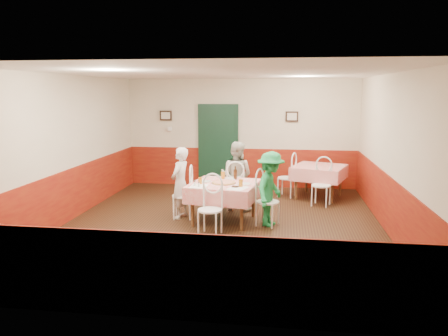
# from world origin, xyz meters

# --- Properties ---
(floor) EXTENTS (7.00, 7.00, 0.00)m
(floor) POSITION_xyz_m (0.00, 0.00, 0.00)
(floor) COLOR black
(floor) RESTS_ON ground
(ceiling) EXTENTS (7.00, 7.00, 0.00)m
(ceiling) POSITION_xyz_m (0.00, 0.00, 2.80)
(ceiling) COLOR white
(ceiling) RESTS_ON back_wall
(back_wall) EXTENTS (6.00, 0.10, 2.80)m
(back_wall) POSITION_xyz_m (0.00, 3.50, 1.40)
(back_wall) COLOR beige
(back_wall) RESTS_ON ground
(front_wall) EXTENTS (6.00, 0.10, 2.80)m
(front_wall) POSITION_xyz_m (0.00, -3.50, 1.40)
(front_wall) COLOR beige
(front_wall) RESTS_ON ground
(left_wall) EXTENTS (0.10, 7.00, 2.80)m
(left_wall) POSITION_xyz_m (-3.00, 0.00, 1.40)
(left_wall) COLOR beige
(left_wall) RESTS_ON ground
(right_wall) EXTENTS (0.10, 7.00, 2.80)m
(right_wall) POSITION_xyz_m (3.00, 0.00, 1.40)
(right_wall) COLOR beige
(right_wall) RESTS_ON ground
(wainscot_back) EXTENTS (6.00, 0.03, 1.00)m
(wainscot_back) POSITION_xyz_m (0.00, 3.48, 0.50)
(wainscot_back) COLOR maroon
(wainscot_back) RESTS_ON ground
(wainscot_front) EXTENTS (6.00, 0.03, 1.00)m
(wainscot_front) POSITION_xyz_m (0.00, -3.48, 0.50)
(wainscot_front) COLOR maroon
(wainscot_front) RESTS_ON ground
(wainscot_left) EXTENTS (0.03, 7.00, 1.00)m
(wainscot_left) POSITION_xyz_m (-2.98, 0.00, 0.50)
(wainscot_left) COLOR maroon
(wainscot_left) RESTS_ON ground
(wainscot_right) EXTENTS (0.03, 7.00, 1.00)m
(wainscot_right) POSITION_xyz_m (2.98, 0.00, 0.50)
(wainscot_right) COLOR maroon
(wainscot_right) RESTS_ON ground
(door) EXTENTS (0.96, 0.06, 2.10)m
(door) POSITION_xyz_m (-0.60, 3.45, 1.05)
(door) COLOR black
(door) RESTS_ON ground
(picture_left) EXTENTS (0.32, 0.03, 0.26)m
(picture_left) POSITION_xyz_m (-2.00, 3.45, 1.85)
(picture_left) COLOR black
(picture_left) RESTS_ON back_wall
(picture_right) EXTENTS (0.32, 0.03, 0.26)m
(picture_right) POSITION_xyz_m (1.30, 3.45, 1.85)
(picture_right) COLOR black
(picture_right) RESTS_ON back_wall
(thermostat) EXTENTS (0.10, 0.03, 0.10)m
(thermostat) POSITION_xyz_m (-1.90, 3.45, 1.50)
(thermostat) COLOR white
(thermostat) RESTS_ON back_wall
(main_table) EXTENTS (1.39, 1.39, 0.77)m
(main_table) POSITION_xyz_m (0.00, 0.24, 0.38)
(main_table) COLOR red
(main_table) RESTS_ON ground
(second_table) EXTENTS (1.42, 1.42, 0.77)m
(second_table) POSITION_xyz_m (1.95, 2.47, 0.38)
(second_table) COLOR red
(second_table) RESTS_ON ground
(chair_left) EXTENTS (0.45, 0.45, 0.90)m
(chair_left) POSITION_xyz_m (-0.84, 0.37, 0.45)
(chair_left) COLOR white
(chair_left) RESTS_ON ground
(chair_right) EXTENTS (0.54, 0.54, 0.90)m
(chair_right) POSITION_xyz_m (0.84, 0.11, 0.45)
(chair_right) COLOR white
(chair_right) RESTS_ON ground
(chair_far) EXTENTS (0.45, 0.45, 0.90)m
(chair_far) POSITION_xyz_m (0.13, 1.08, 0.45)
(chair_far) COLOR white
(chair_far) RESTS_ON ground
(chair_near) EXTENTS (0.48, 0.48, 0.90)m
(chair_near) POSITION_xyz_m (-0.13, -0.60, 0.45)
(chair_near) COLOR white
(chair_near) RESTS_ON ground
(chair_second_a) EXTENTS (0.53, 0.53, 0.90)m
(chair_second_a) POSITION_xyz_m (1.20, 2.47, 0.45)
(chair_second_a) COLOR white
(chair_second_a) RESTS_ON ground
(chair_second_b) EXTENTS (0.53, 0.53, 0.90)m
(chair_second_b) POSITION_xyz_m (1.95, 1.72, 0.45)
(chair_second_b) COLOR white
(chair_second_b) RESTS_ON ground
(pizza) EXTENTS (0.49, 0.49, 0.03)m
(pizza) POSITION_xyz_m (0.00, 0.21, 0.77)
(pizza) COLOR #B74723
(pizza) RESTS_ON main_table
(plate_left) EXTENTS (0.29, 0.29, 0.01)m
(plate_left) POSITION_xyz_m (-0.39, 0.31, 0.77)
(plate_left) COLOR white
(plate_left) RESTS_ON main_table
(plate_right) EXTENTS (0.29, 0.29, 0.01)m
(plate_right) POSITION_xyz_m (0.39, 0.18, 0.77)
(plate_right) COLOR white
(plate_right) RESTS_ON main_table
(plate_far) EXTENTS (0.29, 0.29, 0.01)m
(plate_far) POSITION_xyz_m (0.09, 0.67, 0.77)
(plate_far) COLOR white
(plate_far) RESTS_ON main_table
(glass_a) EXTENTS (0.08, 0.08, 0.13)m
(glass_a) POSITION_xyz_m (-0.43, 0.07, 0.82)
(glass_a) COLOR #BF7219
(glass_a) RESTS_ON main_table
(glass_b) EXTENTS (0.09, 0.09, 0.14)m
(glass_b) POSITION_xyz_m (0.35, -0.05, 0.83)
(glass_b) COLOR #BF7219
(glass_b) RESTS_ON main_table
(glass_c) EXTENTS (0.09, 0.09, 0.14)m
(glass_c) POSITION_xyz_m (-0.07, 0.65, 0.83)
(glass_c) COLOR #BF7219
(glass_c) RESTS_ON main_table
(beer_bottle) EXTENTS (0.08, 0.08, 0.24)m
(beer_bottle) POSITION_xyz_m (0.18, 0.62, 0.88)
(beer_bottle) COLOR #381C0A
(beer_bottle) RESTS_ON main_table
(shaker_a) EXTENTS (0.04, 0.04, 0.09)m
(shaker_a) POSITION_xyz_m (-0.50, -0.09, 0.81)
(shaker_a) COLOR silver
(shaker_a) RESTS_ON main_table
(shaker_b) EXTENTS (0.04, 0.04, 0.09)m
(shaker_b) POSITION_xyz_m (-0.41, -0.16, 0.81)
(shaker_b) COLOR silver
(shaker_b) RESTS_ON main_table
(shaker_c) EXTENTS (0.04, 0.04, 0.09)m
(shaker_c) POSITION_xyz_m (-0.51, -0.02, 0.81)
(shaker_c) COLOR #B23319
(shaker_c) RESTS_ON main_table
(menu_left) EXTENTS (0.31, 0.40, 0.00)m
(menu_left) POSITION_xyz_m (-0.42, -0.11, 0.76)
(menu_left) COLOR white
(menu_left) RESTS_ON main_table
(menu_right) EXTENTS (0.42, 0.48, 0.00)m
(menu_right) POSITION_xyz_m (0.31, -0.18, 0.76)
(menu_right) COLOR white
(menu_right) RESTS_ON main_table
(wallet) EXTENTS (0.12, 0.11, 0.02)m
(wallet) POSITION_xyz_m (0.26, -0.10, 0.77)
(wallet) COLOR black
(wallet) RESTS_ON main_table
(diner_left) EXTENTS (0.45, 0.58, 1.41)m
(diner_left) POSITION_xyz_m (-0.89, 0.38, 0.71)
(diner_left) COLOR gray
(diner_left) RESTS_ON ground
(diner_far) EXTENTS (0.83, 0.72, 1.46)m
(diner_far) POSITION_xyz_m (0.14, 1.13, 0.73)
(diner_far) COLOR gray
(diner_far) RESTS_ON ground
(diner_right) EXTENTS (0.76, 1.02, 1.40)m
(diner_right) POSITION_xyz_m (0.89, 0.10, 0.70)
(diner_right) COLOR gray
(diner_right) RESTS_ON ground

